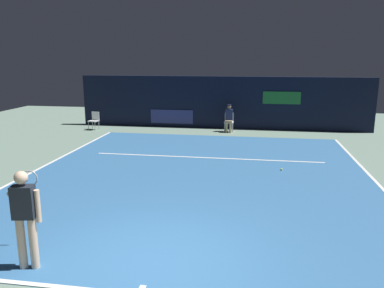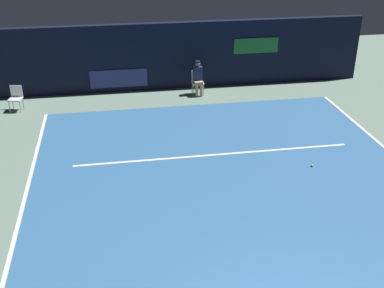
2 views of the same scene
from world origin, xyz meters
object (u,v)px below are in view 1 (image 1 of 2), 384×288
Objects in this scene: line_judge_on_chair at (229,118)px; courtside_chair_near at (94,120)px; tennis_ball at (281,169)px; tennis_player at (25,213)px.

line_judge_on_chair reaches higher than courtside_chair_near.
line_judge_on_chair is 6.62m from tennis_ball.
line_judge_on_chair is 19.41× the size of tennis_ball.
tennis_player is 1.97× the size of courtside_chair_near.
courtside_chair_near is 10.49m from tennis_ball.
tennis_player is at bearing -71.52° from courtside_chair_near.
tennis_player is 25.44× the size of tennis_ball.
tennis_player reaches higher than courtside_chair_near.
tennis_player is 13.02m from courtside_chair_near.
courtside_chair_near is at bearing -175.97° from line_judge_on_chair.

